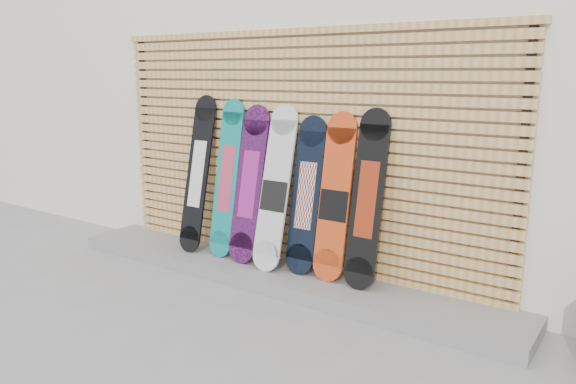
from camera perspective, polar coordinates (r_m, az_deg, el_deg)
name	(u,v)px	position (r m, az deg, el deg)	size (l,w,h in m)	color
ground	(241,309)	(4.73, -4.75, -11.80)	(80.00, 80.00, 0.00)	gray
building	(454,81)	(7.20, 16.51, 10.73)	(12.00, 5.00, 3.60)	white
concrete_step	(275,275)	(5.29, -1.34, -8.40)	(4.60, 0.70, 0.12)	gray
slat_wall	(293,149)	(5.24, 0.47, 4.38)	(4.26, 0.08, 2.29)	tan
snowboard_0	(198,174)	(5.75, -9.16, 1.83)	(0.27, 0.38, 1.57)	black
snowboard_1	(227,178)	(5.54, -6.24, 1.38)	(0.26, 0.32, 1.54)	#0D8079
snowboard_2	(249,184)	(5.35, -3.96, 0.79)	(0.30, 0.35, 1.49)	black
snowboard_3	(275,189)	(5.14, -1.31, 0.30)	(0.29, 0.39, 1.51)	silver
snowboard_4	(306,196)	(5.03, 1.85, -0.37)	(0.28, 0.29, 1.42)	black
snowboard_5	(335,198)	(4.87, 4.77, -0.64)	(0.29, 0.29, 1.47)	#CE4215
snowboard_6	(367,199)	(4.72, 8.05, -0.76)	(0.28, 0.30, 1.51)	black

